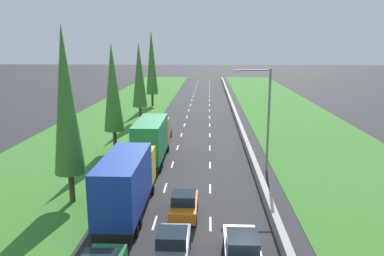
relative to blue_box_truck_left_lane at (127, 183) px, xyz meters
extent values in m
plane|color=#28282B|center=(3.68, 37.75, -2.18)|extent=(300.00, 300.00, 0.00)
cube|color=#387528|center=(-8.97, 37.75, -2.16)|extent=(14.00, 140.00, 0.04)
cube|color=#387528|center=(18.03, 37.75, -2.16)|extent=(14.00, 140.00, 0.04)
cube|color=#9E9B93|center=(9.38, 37.75, -1.76)|extent=(0.44, 120.00, 0.85)
cube|color=white|center=(1.93, -1.25, -2.18)|extent=(0.14, 2.00, 0.01)
cube|color=white|center=(1.93, 4.75, -2.18)|extent=(0.14, 2.00, 0.01)
cube|color=white|center=(1.93, 10.75, -2.18)|extent=(0.14, 2.00, 0.01)
cube|color=white|center=(1.93, 16.75, -2.18)|extent=(0.14, 2.00, 0.01)
cube|color=white|center=(1.93, 22.75, -2.18)|extent=(0.14, 2.00, 0.01)
cube|color=white|center=(1.93, 28.75, -2.18)|extent=(0.14, 2.00, 0.01)
cube|color=white|center=(1.93, 34.75, -2.18)|extent=(0.14, 2.00, 0.01)
cube|color=white|center=(1.93, 40.75, -2.18)|extent=(0.14, 2.00, 0.01)
cube|color=white|center=(1.93, 46.75, -2.18)|extent=(0.14, 2.00, 0.01)
cube|color=white|center=(1.93, 52.75, -2.18)|extent=(0.14, 2.00, 0.01)
cube|color=white|center=(1.93, 58.75, -2.18)|extent=(0.14, 2.00, 0.01)
cube|color=white|center=(1.93, 64.75, -2.18)|extent=(0.14, 2.00, 0.01)
cube|color=white|center=(1.93, 70.75, -2.18)|extent=(0.14, 2.00, 0.01)
cube|color=white|center=(1.93, 76.75, -2.18)|extent=(0.14, 2.00, 0.01)
cube|color=white|center=(1.93, 82.75, -2.18)|extent=(0.14, 2.00, 0.01)
cube|color=white|center=(1.93, 88.75, -2.18)|extent=(0.14, 2.00, 0.01)
cube|color=white|center=(1.93, 94.75, -2.18)|extent=(0.14, 2.00, 0.01)
cube|color=white|center=(5.43, -1.25, -2.18)|extent=(0.14, 2.00, 0.01)
cube|color=white|center=(5.43, 4.75, -2.18)|extent=(0.14, 2.00, 0.01)
cube|color=white|center=(5.43, 10.75, -2.18)|extent=(0.14, 2.00, 0.01)
cube|color=white|center=(5.43, 16.75, -2.18)|extent=(0.14, 2.00, 0.01)
cube|color=white|center=(5.43, 22.75, -2.18)|extent=(0.14, 2.00, 0.01)
cube|color=white|center=(5.43, 28.75, -2.18)|extent=(0.14, 2.00, 0.01)
cube|color=white|center=(5.43, 34.75, -2.18)|extent=(0.14, 2.00, 0.01)
cube|color=white|center=(5.43, 40.75, -2.18)|extent=(0.14, 2.00, 0.01)
cube|color=white|center=(5.43, 46.75, -2.18)|extent=(0.14, 2.00, 0.01)
cube|color=white|center=(5.43, 52.75, -2.18)|extent=(0.14, 2.00, 0.01)
cube|color=white|center=(5.43, 58.75, -2.18)|extent=(0.14, 2.00, 0.01)
cube|color=white|center=(5.43, 64.75, -2.18)|extent=(0.14, 2.00, 0.01)
cube|color=white|center=(5.43, 70.75, -2.18)|extent=(0.14, 2.00, 0.01)
cube|color=white|center=(5.43, 76.75, -2.18)|extent=(0.14, 2.00, 0.01)
cube|color=white|center=(5.43, 82.75, -2.18)|extent=(0.14, 2.00, 0.01)
cube|color=white|center=(5.43, 88.75, -2.18)|extent=(0.14, 2.00, 0.01)
cube|color=white|center=(5.43, 94.75, -2.18)|extent=(0.14, 2.00, 0.01)
cube|color=black|center=(0.00, 0.20, -1.58)|extent=(2.20, 9.40, 0.56)
cube|color=yellow|center=(0.00, 3.80, -0.05)|extent=(2.40, 2.20, 2.50)
cube|color=#19389E|center=(0.00, -0.90, 0.35)|extent=(2.44, 7.20, 3.30)
cylinder|color=black|center=(-1.12, 3.50, -1.86)|extent=(0.22, 0.64, 0.64)
cylinder|color=black|center=(1.12, 3.50, -1.86)|extent=(0.22, 0.64, 0.64)
cylinder|color=black|center=(-1.12, -1.98, -1.86)|extent=(0.22, 0.64, 0.64)
cylinder|color=black|center=(1.12, -1.98, -1.86)|extent=(0.22, 0.64, 0.64)
cylinder|color=black|center=(-1.12, -3.06, -1.86)|extent=(0.22, 0.64, 0.64)
cylinder|color=black|center=(1.12, -3.06, -1.86)|extent=(0.22, 0.64, 0.64)
cube|color=black|center=(-0.06, 11.87, -1.58)|extent=(2.20, 9.40, 0.56)
cube|color=orange|center=(-0.06, 15.47, -0.05)|extent=(2.40, 2.20, 2.50)
cube|color=#1E7F47|center=(-0.06, 10.77, 0.35)|extent=(2.44, 7.20, 3.30)
cylinder|color=black|center=(-1.18, 15.17, -1.86)|extent=(0.22, 0.64, 0.64)
cylinder|color=black|center=(1.06, 15.17, -1.86)|extent=(0.22, 0.64, 0.64)
cylinder|color=black|center=(-1.18, 9.69, -1.86)|extent=(0.22, 0.64, 0.64)
cylinder|color=black|center=(1.06, 9.69, -1.86)|extent=(0.22, 0.64, 0.64)
cylinder|color=black|center=(-1.18, 8.61, -1.86)|extent=(0.22, 0.64, 0.64)
cylinder|color=black|center=(1.06, 8.61, -1.86)|extent=(0.22, 0.64, 0.64)
cube|color=slate|center=(3.46, -5.38, -1.48)|extent=(1.68, 3.90, 0.76)
cube|color=#19232D|center=(3.46, -5.68, -0.78)|extent=(1.52, 1.60, 0.64)
cylinder|color=black|center=(2.70, -4.18, -1.86)|extent=(0.22, 0.64, 0.64)
cylinder|color=black|center=(4.22, -4.18, -1.86)|extent=(0.22, 0.64, 0.64)
cube|color=white|center=(7.01, -5.63, -1.50)|extent=(1.76, 4.50, 0.72)
cube|color=#19232D|center=(7.01, -5.78, -0.84)|extent=(1.56, 1.90, 0.60)
cylinder|color=black|center=(6.21, -4.24, -1.86)|extent=(0.22, 0.64, 0.64)
cylinder|color=black|center=(7.81, -4.24, -1.86)|extent=(0.22, 0.64, 0.64)
cube|color=orange|center=(3.72, -0.25, -1.48)|extent=(1.68, 3.90, 0.76)
cube|color=#19232D|center=(3.72, -0.55, -0.78)|extent=(1.52, 1.60, 0.64)
cylinder|color=black|center=(2.96, 0.96, -1.86)|extent=(0.22, 0.64, 0.64)
cylinder|color=black|center=(4.48, 0.96, -1.86)|extent=(0.22, 0.64, 0.64)
cylinder|color=black|center=(2.96, -1.45, -1.86)|extent=(0.22, 0.64, 0.64)
cylinder|color=black|center=(4.48, -1.45, -1.86)|extent=(0.22, 0.64, 0.64)
cube|color=maroon|center=(-0.04, 20.59, -1.48)|extent=(1.68, 3.90, 0.76)
cube|color=#19232D|center=(-0.04, 20.29, -0.78)|extent=(1.52, 1.60, 0.64)
cylinder|color=black|center=(-0.80, 21.80, -1.86)|extent=(0.22, 0.64, 0.64)
cylinder|color=black|center=(0.72, 21.80, -1.86)|extent=(0.22, 0.64, 0.64)
cylinder|color=black|center=(-0.80, 19.38, -1.86)|extent=(0.22, 0.64, 0.64)
cylinder|color=black|center=(0.72, 19.38, -1.86)|extent=(0.22, 0.64, 0.64)
cylinder|color=#4C3823|center=(-4.35, 1.80, -1.08)|extent=(0.40, 0.40, 2.20)
cone|color=#3D752D|center=(-4.35, 1.80, 5.10)|extent=(2.11, 2.11, 10.17)
cylinder|color=#4C3823|center=(-4.51, 15.28, -1.08)|extent=(0.40, 0.40, 2.20)
cone|color=#3D752D|center=(-4.51, 15.28, 4.50)|extent=(2.08, 2.08, 8.97)
cylinder|color=#4C3823|center=(-4.57, 30.92, -1.08)|extent=(0.40, 0.40, 2.20)
cone|color=#3D752D|center=(-4.57, 30.92, 4.55)|extent=(2.08, 2.08, 9.06)
cylinder|color=#4C3823|center=(-4.87, 45.16, -1.08)|extent=(0.40, 0.40, 2.20)
cone|color=#3D752D|center=(-4.87, 45.16, 5.66)|extent=(2.14, 2.14, 11.29)
cylinder|color=gray|center=(10.42, 9.30, 2.32)|extent=(0.20, 0.20, 9.00)
cylinder|color=gray|center=(9.02, 9.30, 6.67)|extent=(2.80, 0.12, 0.12)
cube|color=silver|center=(7.62, 9.30, 6.57)|extent=(0.60, 0.28, 0.20)
camera|label=1|loc=(5.24, -23.54, 8.81)|focal=36.16mm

